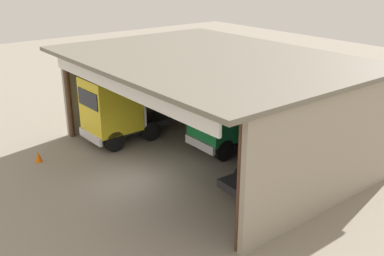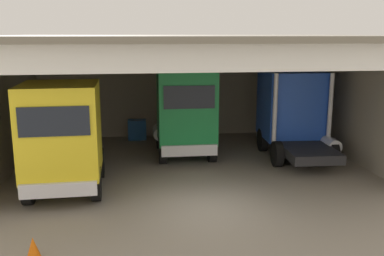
{
  "view_description": "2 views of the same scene",
  "coord_description": "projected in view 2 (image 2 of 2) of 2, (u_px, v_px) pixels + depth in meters",
  "views": [
    {
      "loc": [
        15.92,
        -9.1,
        9.45
      ],
      "look_at": [
        0.0,
        3.48,
        1.74
      ],
      "focal_mm": 41.57,
      "sensor_mm": 36.0,
      "label": 1
    },
    {
      "loc": [
        -2.15,
        -12.48,
        5.26
      ],
      "look_at": [
        0.0,
        3.48,
        1.74
      ],
      "focal_mm": 40.72,
      "sensor_mm": 36.0,
      "label": 2
    }
  ],
  "objects": [
    {
      "name": "traffic_cone",
      "position": [
        33.0,
        248.0,
        10.28
      ],
      "size": [
        0.36,
        0.36,
        0.56
      ],
      "primitive_type": "cone",
      "color": "orange",
      "rests_on": "ground"
    },
    {
      "name": "ground_plane",
      "position": [
        207.0,
        207.0,
        13.48
      ],
      "size": [
        80.0,
        80.0,
        0.0
      ],
      "primitive_type": "plane",
      "color": "gray",
      "rests_on": "ground"
    },
    {
      "name": "oil_drum",
      "position": [
        135.0,
        129.0,
        22.09
      ],
      "size": [
        0.58,
        0.58,
        0.94
      ],
      "primitive_type": "cylinder",
      "color": "#B21E19",
      "rests_on": "ground"
    },
    {
      "name": "truck_green_yard_outside",
      "position": [
        185.0,
        113.0,
        18.35
      ],
      "size": [
        2.53,
        4.91,
        3.81
      ],
      "rotation": [
        0.0,
        0.0,
        3.13
      ],
      "color": "#197F3D",
      "rests_on": "ground"
    },
    {
      "name": "tool_cart",
      "position": [
        137.0,
        130.0,
        21.92
      ],
      "size": [
        0.9,
        0.6,
        1.0
      ],
      "primitive_type": "cube",
      "color": "#1E59A5",
      "rests_on": "ground"
    },
    {
      "name": "workshop_shed",
      "position": [
        185.0,
        73.0,
        18.27
      ],
      "size": [
        14.62,
        11.01,
        5.18
      ],
      "color": "#9E937F",
      "rests_on": "ground"
    },
    {
      "name": "truck_yellow_center_left_bay",
      "position": [
        62.0,
        136.0,
        14.15
      ],
      "size": [
        2.61,
        4.9,
        3.72
      ],
      "rotation": [
        0.0,
        0.0,
        3.16
      ],
      "color": "yellow",
      "rests_on": "ground"
    },
    {
      "name": "truck_blue_left_bay",
      "position": [
        294.0,
        112.0,
        18.82
      ],
      "size": [
        2.77,
        5.11,
        3.7
      ],
      "rotation": [
        0.0,
        0.0,
        -0.05
      ],
      "color": "#1E47B7",
      "rests_on": "ground"
    }
  ]
}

